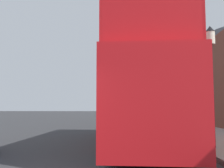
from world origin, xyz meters
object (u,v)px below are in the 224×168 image
Objects in this scene: lamp_post_nearest at (211,62)px; lamp_post_second at (167,78)px; tour_bus at (144,98)px; parked_car_ahead_of_bus at (146,120)px; lamp_post_third at (153,91)px.

lamp_post_second is (-0.07, 9.25, 0.44)m from lamp_post_nearest.
lamp_post_nearest is 0.86× the size of lamp_post_second.
lamp_post_second is at bearing 90.46° from lamp_post_nearest.
parked_car_ahead_of_bus is (0.68, 7.51, -1.27)m from tour_bus.
lamp_post_nearest is at bearing -89.80° from lamp_post_third.
tour_bus reaches higher than parked_car_ahead_of_bus.
lamp_post_nearest is 18.49m from lamp_post_third.
lamp_post_nearest is (2.27, -1.59, 1.22)m from tour_bus.
lamp_post_third reaches higher than tour_bus.
parked_car_ahead_of_bus is at bearing -174.47° from lamp_post_second.
tour_bus is 7.65m from parked_car_ahead_of_bus.
parked_car_ahead_of_bus is 3.31m from lamp_post_second.
lamp_post_nearest reaches higher than tour_bus.
lamp_post_second is 9.25m from lamp_post_third.
lamp_post_third is (2.21, 16.91, 1.33)m from tour_bus.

